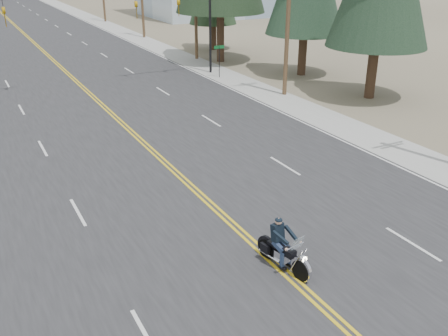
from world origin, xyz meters
name	(u,v)px	position (x,y,z in m)	size (l,w,h in m)	color
road	(17,27)	(0.00, 70.00, 0.01)	(20.00, 200.00, 0.01)	#303033
sidewalk_right	(99,22)	(11.50, 70.00, 0.01)	(3.00, 200.00, 0.01)	#A5A5A0
traffic_mast_right	(188,15)	(8.98, 32.00, 4.94)	(7.10, 0.26, 7.00)	black
street_sign	(219,56)	(10.80, 30.00, 1.80)	(0.90, 0.06, 2.62)	black
utility_pole_b	(288,9)	(12.50, 23.00, 5.98)	(2.20, 0.30, 11.50)	brown
motorcyclist	(284,245)	(0.08, 4.96, 0.88)	(0.97, 2.25, 1.76)	black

